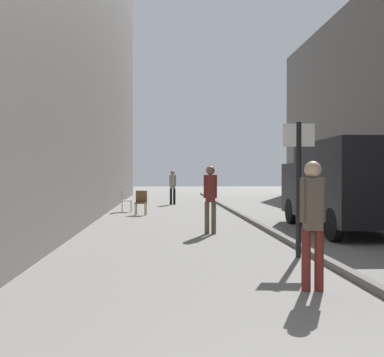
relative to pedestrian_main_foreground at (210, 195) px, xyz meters
The scene contains 9 objects.
ground_plane 1.98m from the pedestrian_main_foreground, 87.89° to the left, with size 80.00×80.00×0.00m, color gray.
kerb_strip 2.55m from the pedestrian_main_foreground, 45.72° to the left, with size 0.16×40.00×0.12m, color #615F5B.
pedestrian_main_foreground is the anchor object (origin of this frame).
pedestrian_mid_block 5.75m from the pedestrian_main_foreground, 82.02° to the right, with size 0.36×0.23×1.79m.
pedestrian_far_crossing 10.99m from the pedestrian_main_foreground, 94.01° to the left, with size 0.35×0.23×1.76m.
delivery_van 3.78m from the pedestrian_main_foreground, ahead, with size 2.19×5.36×2.46m.
street_sign_post 3.62m from the pedestrian_main_foreground, 68.01° to the right, with size 0.60×0.10×2.60m.
cafe_chair_near_window 7.45m from the pedestrian_main_foreground, 112.72° to the left, with size 0.48×0.48×0.94m.
cafe_chair_by_doorway 5.83m from the pedestrian_main_foreground, 111.31° to the left, with size 0.48×0.48×0.94m.
Camera 1 is at (-1.31, -1.25, 1.62)m, focal length 40.92 mm.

